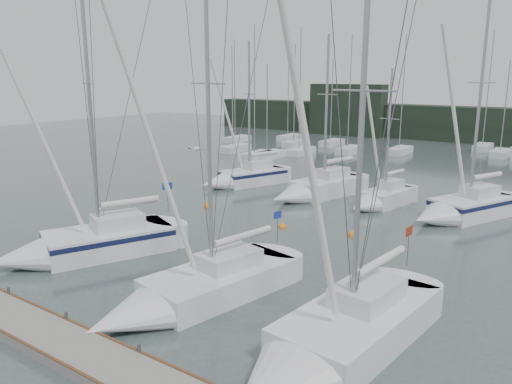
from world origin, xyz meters
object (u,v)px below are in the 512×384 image
Objects in this scene: buoy_a at (282,227)px; sailboat_mid_b at (313,190)px; sailboat_mid_c at (378,200)px; buoy_b at (353,236)px; sailboat_near_left at (75,247)px; sailboat_near_center at (181,296)px; sailboat_near_right at (326,348)px; sailboat_mid_d at (458,210)px; buoy_c at (208,207)px; sailboat_mid_a at (240,178)px.

sailboat_mid_b is at bearing 104.98° from buoy_a.
sailboat_mid_c is 7.37m from buoy_b.
buoy_b is at bearing 72.80° from sailboat_near_left.
sailboat_near_center is 20.18m from sailboat_mid_c.
sailboat_near_right reaches higher than sailboat_mid_d.
sailboat_near_center is at bearing 16.82° from sailboat_near_left.
sailboat_mid_c reaches higher than buoy_a.
buoy_c is at bearing 170.51° from buoy_a.
sailboat_near_left is 24.09m from sailboat_mid_d.
sailboat_mid_b is 8.23m from buoy_a.
sailboat_mid_c is (0.61, 20.17, -0.00)m from sailboat_near_center.
sailboat_mid_a is 19.77× the size of buoy_c.
sailboat_near_left is at bearing -175.60° from sailboat_near_center.
sailboat_near_center is at bearing -61.71° from sailboat_mid_b.
sailboat_near_right reaches higher than sailboat_mid_a.
sailboat_mid_b is at bearing 53.40° from buoy_c.
sailboat_mid_b is 8.41m from buoy_c.
sailboat_mid_b is at bearing 17.83° from sailboat_mid_a.
sailboat_mid_b is 1.26× the size of sailboat_mid_c.
buoy_a is at bearing -20.55° from sailboat_mid_a.
buoy_b is 0.88× the size of buoy_c.
sailboat_near_left is 1.44× the size of sailboat_mid_c.
sailboat_near_center reaches higher than sailboat_near_right.
sailboat_mid_a reaches higher than buoy_a.
sailboat_mid_a is at bearing 108.46° from buoy_c.
buoy_b is (1.88, 12.94, -0.54)m from sailboat_near_center.
sailboat_mid_a reaches higher than sailboat_mid_c.
buoy_c is (-7.12, 1.19, 0.00)m from buoy_a.
sailboat_mid_a is 0.98× the size of sailboat_mid_b.
buoy_c is at bearing -134.02° from sailboat_mid_c.
sailboat_near_right is at bearing -61.52° from sailboat_mid_c.
sailboat_near_left is at bearing -102.68° from sailboat_mid_d.
sailboat_mid_a is 24.97× the size of buoy_a.
sailboat_mid_c is 20.22× the size of buoy_a.
sailboat_mid_b is (3.91, 18.83, -0.02)m from sailboat_near_left.
sailboat_near_left reaches higher than buoy_c.
sailboat_near_center is 23.55m from sailboat_mid_a.
sailboat_near_right is 14.13m from buoy_b.
sailboat_mid_a is at bearing 132.28° from sailboat_near_center.
buoy_a is at bearing 133.57° from sailboat_near_right.
sailboat_near_left is 23.07× the size of buoy_c.
sailboat_near_right is 1.01× the size of sailboat_mid_d.
sailboat_near_right is (15.32, -1.38, -0.05)m from sailboat_near_left.
buoy_b is (-4.32, -7.23, -0.68)m from sailboat_mid_d.
sailboat_mid_a is 7.50m from buoy_c.
buoy_a is (6.03, 10.90, -0.66)m from sailboat_near_left.
sailboat_near_center is 29.64× the size of buoy_a.
sailboat_near_right is 21.38m from sailboat_mid_c.
sailboat_near_right is at bearing -52.88° from buoy_a.
sailboat_mid_a is 0.87× the size of sailboat_mid_d.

